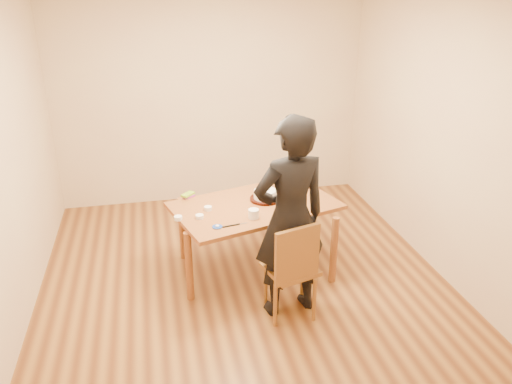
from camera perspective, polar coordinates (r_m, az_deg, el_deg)
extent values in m
cube|color=#5D3217|center=(5.08, -1.19, -10.43)|extent=(4.00, 4.50, 0.00)
cube|color=tan|center=(6.61, -5.17, 10.37)|extent=(4.00, 0.00, 2.70)
cube|color=tan|center=(4.56, -26.85, 1.90)|extent=(0.00, 4.50, 2.70)
cube|color=tan|center=(5.21, 20.87, 5.39)|extent=(0.00, 4.50, 2.70)
cube|color=brown|center=(4.96, -0.12, -1.58)|extent=(1.78, 1.34, 0.04)
cube|color=brown|center=(4.47, 3.92, -8.76)|extent=(0.51, 0.51, 0.04)
cylinder|color=red|center=(5.04, 1.05, -0.80)|extent=(0.31, 0.31, 0.02)
cylinder|color=white|center=(5.02, 1.06, -0.29)|extent=(0.23, 0.23, 0.07)
ellipsoid|color=white|center=(5.00, 1.06, 0.24)|extent=(0.23, 0.23, 0.03)
cylinder|color=white|center=(4.65, -0.28, -2.50)|extent=(0.10, 0.10, 0.09)
cylinder|color=#173897|center=(4.52, -4.44, -3.98)|extent=(0.09, 0.09, 0.01)
ellipsoid|color=white|center=(4.51, -4.45, -3.84)|extent=(0.04, 0.04, 0.02)
cylinder|color=white|center=(4.69, -6.46, -2.81)|extent=(0.08, 0.08, 0.04)
cylinder|color=white|center=(4.84, -5.50, -1.86)|extent=(0.08, 0.08, 0.04)
cylinder|color=white|center=(4.69, -8.89, -2.95)|extent=(0.08, 0.08, 0.04)
cube|color=#C52E87|center=(5.15, -7.72, -0.49)|extent=(0.13, 0.11, 0.02)
cube|color=#1F9A1C|center=(5.15, -7.79, -0.28)|extent=(0.15, 0.15, 0.02)
cube|color=black|center=(4.53, -2.85, -3.85)|extent=(0.17, 0.04, 0.01)
imported|color=black|center=(4.28, 3.92, -3.09)|extent=(0.74, 0.55, 1.84)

